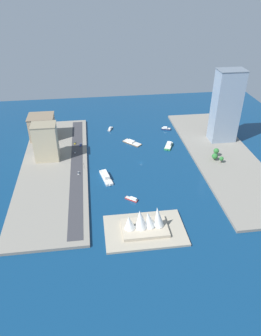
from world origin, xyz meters
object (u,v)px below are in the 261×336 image
at_px(ferry_green_doubledeck, 169,146).
at_px(sedan_silver, 75,152).
at_px(ferry_white_commuter, 106,177).
at_px(office_block_beige, 46,142).
at_px(van_white, 79,173).
at_px(taxi_yellow_cab, 75,143).
at_px(traffic_light_waterfront, 84,165).
at_px(apartment_midrise_tan, 42,127).
at_px(hatchback_blue, 80,145).
at_px(barge_flat_brown, 132,142).
at_px(tower_tall_glass, 226,106).
at_px(patrol_launch_navy, 166,129).
at_px(yacht_sleek_gray, 110,129).
at_px(tugboat_red, 132,199).
at_px(opera_landmark, 145,222).

bearing_deg(ferry_green_doubledeck, sedan_silver, 2.30).
distance_m(ferry_green_doubledeck, ferry_white_commuter, 98.28).
distance_m(office_block_beige, van_white, 53.04).
distance_m(taxi_yellow_cab, traffic_light_waterfront, 59.43).
distance_m(apartment_midrise_tan, van_white, 100.95).
height_order(hatchback_blue, traffic_light_waterfront, traffic_light_waterfront).
height_order(barge_flat_brown, apartment_midrise_tan, apartment_midrise_tan).
bearing_deg(office_block_beige, tower_tall_glass, -174.45).
relative_size(ferry_green_doubledeck, office_block_beige, 0.50).
height_order(patrol_launch_navy, sedan_silver, sedan_silver).
bearing_deg(taxi_yellow_cab, apartment_midrise_tan, -29.70).
xyz_separation_m(office_block_beige, van_white, (-33.59, 35.95, -19.83)).
bearing_deg(hatchback_blue, tower_tall_glass, 177.84).
bearing_deg(patrol_launch_navy, sedan_silver, 23.71).
relative_size(yacht_sleek_gray, hatchback_blue, 2.56).
distance_m(ferry_green_doubledeck, office_block_beige, 142.81).
xyz_separation_m(tower_tall_glass, office_block_beige, (207.77, 20.17, -22.07)).
distance_m(ferry_white_commuter, sedan_silver, 62.45).
xyz_separation_m(ferry_green_doubledeck, barge_flat_brown, (42.72, -15.63, -0.89)).
bearing_deg(yacht_sleek_gray, sedan_silver, 53.81).
relative_size(patrol_launch_navy, hatchback_blue, 2.62).
bearing_deg(tugboat_red, taxi_yellow_cab, -64.88).
height_order(ferry_white_commuter, taxi_yellow_cab, ferry_white_commuter).
relative_size(tugboat_red, yacht_sleek_gray, 0.88).
bearing_deg(taxi_yellow_cab, traffic_light_waterfront, 100.52).
xyz_separation_m(van_white, traffic_light_waterfront, (-5.85, -9.56, 3.48)).
height_order(barge_flat_brown, office_block_beige, office_block_beige).
distance_m(ferry_green_doubledeck, taxi_yellow_cab, 113.32).
bearing_deg(van_white, traffic_light_waterfront, -121.46).
relative_size(tower_tall_glass, sedan_silver, 16.98).
distance_m(taxi_yellow_cab, hatchback_blue, 8.68).
bearing_deg(sedan_silver, yacht_sleek_gray, -126.19).
distance_m(sedan_silver, traffic_light_waterfront, 37.47).
xyz_separation_m(patrol_launch_navy, yacht_sleek_gray, (73.58, -9.92, -0.22)).
bearing_deg(patrol_launch_navy, opera_landmark, 71.90).
height_order(yacht_sleek_gray, van_white, van_white).
height_order(tugboat_red, office_block_beige, office_block_beige).
distance_m(patrol_launch_navy, opera_landmark, 197.19).
relative_size(ferry_green_doubledeck, traffic_light_waterfront, 3.17).
bearing_deg(barge_flat_brown, van_white, 45.60).
xyz_separation_m(hatchback_blue, opera_landmark, (-51.57, 152.16, 5.93)).
distance_m(tugboat_red, yacht_sleek_gray, 155.11).
distance_m(ferry_green_doubledeck, hatchback_blue, 105.76).
bearing_deg(traffic_light_waterfront, van_white, 58.54).
bearing_deg(van_white, patrol_launch_navy, -139.57).
bearing_deg(barge_flat_brown, taxi_yellow_cab, -1.95).
bearing_deg(office_block_beige, hatchback_blue, -143.08).
height_order(ferry_green_doubledeck, apartment_midrise_tan, apartment_midrise_tan).
bearing_deg(tugboat_red, sedan_silver, -60.05).
bearing_deg(patrol_launch_navy, hatchback_blue, 17.29).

